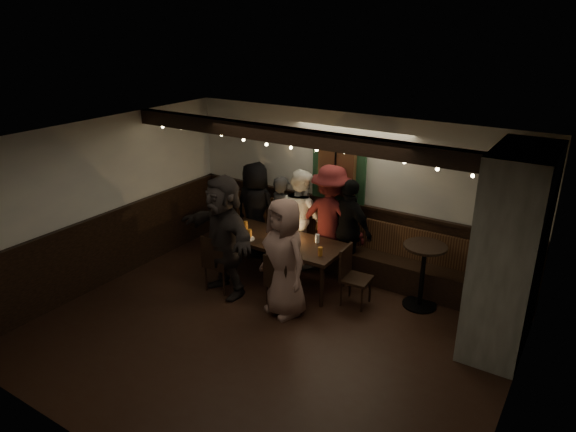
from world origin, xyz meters
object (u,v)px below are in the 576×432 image
Objects in this scene: person_d at (331,219)px; person_c at (301,217)px; dining_table at (281,243)px; chair_near_right at (279,280)px; person_e at (349,229)px; chair_near_left at (217,260)px; high_top at (423,268)px; person_b at (282,218)px; person_a at (255,209)px; chair_end at (351,272)px; person_f at (224,236)px; person_g at (284,258)px.

person_c is at bearing -0.00° from person_d.
dining_table is 1.12× the size of person_d.
chair_near_right is 0.53× the size of person_e.
person_c is at bearing 71.03° from chair_near_left.
person_d is at bearing 169.14° from high_top.
person_b is (-2.58, 0.25, 0.14)m from high_top.
high_top is 0.59× the size of person_e.
high_top is 2.28m from person_c.
high_top is 3.11m from person_a.
person_d is at bearing 134.50° from chair_end.
high_top is at bearing 168.35° from person_d.
person_b is (-0.90, 1.47, 0.26)m from chair_near_right.
person_e reaches higher than chair_end.
person_f is at bearing -157.65° from chair_end.
person_f is at bearing 95.99° from person_c.
person_d is at bearing -176.63° from person_a.
person_d is at bearing 112.45° from person_g.
person_g reaches higher than person_b.
chair_near_left is at bearing -157.33° from chair_end.
dining_table is 0.92m from chair_near_right.
dining_table is 0.96m from person_f.
chair_near_left is at bearing 54.27° from person_d.
person_b is 0.87× the size of person_g.
person_b is at bearing 3.88° from person_d.
chair_end is at bearing 133.72° from person_d.
person_g is (-0.68, -0.75, 0.36)m from chair_end.
person_c reaches higher than person_e.
chair_near_right is 1.57m from person_e.
person_d is at bearing 90.34° from chair_near_right.
chair_near_right is (1.11, 0.04, -0.03)m from chair_near_left.
person_b is 0.80× the size of person_f.
person_a is 1.12× the size of person_b.
person_a is (-2.19, 0.65, 0.34)m from chair_end.
dining_table is 0.79m from person_c.
person_c is 0.96× the size of person_g.
chair_end is (1.88, 0.78, -0.02)m from chair_near_left.
chair_near_left is 1.25m from person_g.
chair_near_left is at bearing 92.91° from person_c.
person_d is (-0.78, 0.79, 0.41)m from chair_end.
person_e reaches higher than high_top.
person_a is 2.06m from person_g.
person_c is 0.93m from person_e.
person_d reaches higher than dining_table.
person_g is at bearing 92.81° from person_d.
person_g reaches higher than person_e.
dining_table is 1.15m from person_a.
chair_near_left is 0.56× the size of person_c.
person_b reaches higher than chair_end.
chair_end is 1.84m from person_b.
person_e is at bearing -179.37° from person_a.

